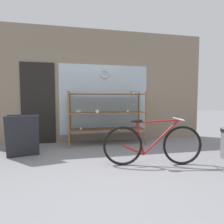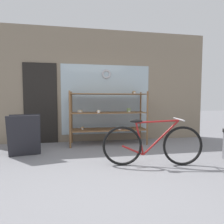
% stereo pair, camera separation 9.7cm
% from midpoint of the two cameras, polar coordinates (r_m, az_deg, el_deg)
% --- Properties ---
extents(ground_plane, '(30.00, 30.00, 0.00)m').
position_cam_midpoint_polar(ground_plane, '(2.62, 0.45, -21.73)').
color(ground_plane, gray).
extents(storefront_facade, '(6.21, 0.13, 3.05)m').
position_cam_midpoint_polar(storefront_facade, '(4.89, -5.91, 8.08)').
color(storefront_facade, gray).
rests_on(storefront_facade, ground_plane).
extents(display_case, '(1.94, 0.58, 1.37)m').
position_cam_midpoint_polar(display_case, '(4.49, -2.23, -0.33)').
color(display_case, brown).
rests_on(display_case, ground_plane).
extents(bicycle, '(1.72, 0.46, 0.82)m').
position_cam_midpoint_polar(bicycle, '(3.15, 12.15, -10.24)').
color(bicycle, black).
rests_on(bicycle, ground_plane).
extents(sandwich_board, '(0.65, 0.48, 0.83)m').
position_cam_midpoint_polar(sandwich_board, '(3.96, -27.71, -6.89)').
color(sandwich_board, '#232328').
rests_on(sandwich_board, ground_plane).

